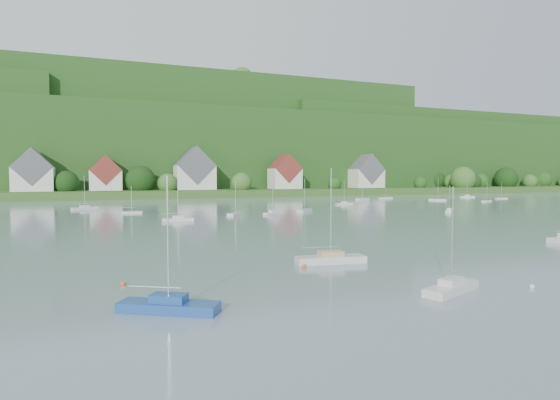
# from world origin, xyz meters

# --- Properties ---
(far_shore_strip) EXTENTS (600.00, 60.00, 3.00)m
(far_shore_strip) POSITION_xyz_m (0.00, 200.00, 1.50)
(far_shore_strip) COLOR #325921
(far_shore_strip) RESTS_ON ground
(forested_ridge) EXTENTS (620.00, 181.22, 69.89)m
(forested_ridge) POSITION_xyz_m (0.39, 268.57, 22.89)
(forested_ridge) COLOR #1B3B13
(forested_ridge) RESTS_ON ground
(village_building_0) EXTENTS (14.00, 10.40, 16.00)m
(village_building_0) POSITION_xyz_m (-55.00, 187.00, 9.51)
(village_building_0) COLOR silver
(village_building_0) RESTS_ON far_shore_strip
(village_building_1) EXTENTS (12.00, 9.36, 14.00)m
(village_building_1) POSITION_xyz_m (-30.00, 189.00, 8.75)
(village_building_1) COLOR silver
(village_building_1) RESTS_ON far_shore_strip
(village_building_2) EXTENTS (16.00, 11.44, 18.00)m
(village_building_2) POSITION_xyz_m (5.00, 188.00, 10.27)
(village_building_2) COLOR silver
(village_building_2) RESTS_ON far_shore_strip
(village_building_3) EXTENTS (13.00, 10.40, 15.50)m
(village_building_3) POSITION_xyz_m (45.00, 186.00, 9.43)
(village_building_3) COLOR silver
(village_building_3) RESTS_ON far_shore_strip
(village_building_4) EXTENTS (15.00, 10.40, 16.50)m
(village_building_4) POSITION_xyz_m (90.00, 190.00, 9.59)
(village_building_4) COLOR silver
(village_building_4) RESTS_ON far_shore_strip
(near_sailboat_0) EXTENTS (5.85, 3.60, 7.66)m
(near_sailboat_0) POSITION_xyz_m (-10.06, 20.59, 0.42)
(near_sailboat_0) COLOR silver
(near_sailboat_0) RESTS_ON ground
(near_sailboat_1) EXTENTS (6.25, 4.72, 8.43)m
(near_sailboat_1) POSITION_xyz_m (-29.77, 23.22, 0.45)
(near_sailboat_1) COLOR #1F4691
(near_sailboat_1) RESTS_ON ground
(near_sailboat_2) EXTENTS (7.02, 2.91, 9.20)m
(near_sailboat_2) POSITION_xyz_m (-12.76, 33.99, 0.47)
(near_sailboat_2) COLOR silver
(near_sailboat_2) RESTS_ON ground
(mooring_buoy_0) EXTENTS (0.43, 0.43, 0.43)m
(mooring_buoy_0) POSITION_xyz_m (-32.01, 31.64, 0.00)
(mooring_buoy_0) COLOR #D65A1D
(mooring_buoy_0) RESTS_ON ground
(mooring_buoy_1) EXTENTS (0.40, 0.40, 0.40)m
(mooring_buoy_1) POSITION_xyz_m (-3.56, 19.32, 0.00)
(mooring_buoy_1) COLOR silver
(mooring_buoy_1) RESTS_ON ground
(mooring_buoy_3) EXTENTS (0.43, 0.43, 0.43)m
(mooring_buoy_3) POSITION_xyz_m (-4.17, 61.71, 0.00)
(mooring_buoy_3) COLOR #D65A1D
(mooring_buoy_3) RESTS_ON ground
(mooring_buoy_5) EXTENTS (0.46, 0.46, 0.46)m
(mooring_buoy_5) POSITION_xyz_m (-16.17, 32.74, 0.00)
(mooring_buoy_5) COLOR #D65A1D
(mooring_buoy_5) RESTS_ON ground
(far_sailboat_cluster) EXTENTS (198.59, 75.85, 8.71)m
(far_sailboat_cluster) POSITION_xyz_m (12.10, 117.75, 0.37)
(far_sailboat_cluster) COLOR silver
(far_sailboat_cluster) RESTS_ON ground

